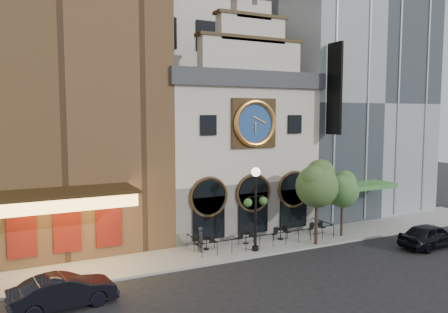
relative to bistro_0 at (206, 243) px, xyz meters
The scene contains 17 objects.
ground 5.14m from the bistro_0, 31.44° to the right, with size 120.00×120.00×0.00m, color black.
sidewalk 4.39m from the bistro_0, ahead, with size 44.00×5.00×0.15m, color gray.
clock_building 9.08m from the bistro_0, 49.83° to the left, with size 12.60×8.78×18.65m.
theater_building 16.48m from the bistro_0, 139.84° to the left, with size 14.00×15.60×25.00m.
retail_building 21.11m from the bistro_0, 22.89° to the left, with size 14.00×14.40×20.00m.
office_tower 26.37m from the bistro_0, 75.90° to the left, with size 20.00×16.00×40.00m, color silver.
cafe_railing 4.36m from the bistro_0, ahead, with size 10.60×2.60×0.90m, color black, non-canonical shape.
bistro_0 is the anchor object (origin of this frame).
bistro_1 3.04m from the bistro_0, ahead, with size 1.58×0.68×0.90m.
bistro_2 5.82m from the bistro_0, ahead, with size 1.58×0.68×0.90m.
bistro_3 9.01m from the bistro_0, ahead, with size 1.58×0.68×0.90m.
car_right 15.55m from the bistro_0, 22.89° to the right, with size 1.99×4.94×1.68m, color black.
car_left 10.75m from the bistro_0, 153.03° to the right, with size 1.70×4.89×1.61m, color black.
pedestrian 0.71m from the bistro_0, 151.09° to the right, with size 0.61×0.40×1.68m, color black.
lamppost 4.44m from the bistro_0, 30.74° to the right, with size 1.78×0.66×5.58m.
tree_left 8.67m from the bistro_0, 16.67° to the right, with size 3.07×2.95×5.91m.
tree_right 11.01m from the bistro_0, ahead, with size 2.53×2.43×4.86m.
Camera 1 is at (-15.98, -23.45, 9.11)m, focal length 35.00 mm.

